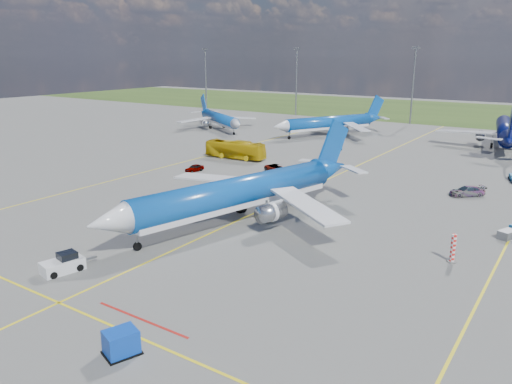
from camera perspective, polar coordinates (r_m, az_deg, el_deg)
The scene contains 16 objects.
ground at distance 59.45m, azimuth -5.68°, elevation -4.92°, with size 400.00×400.00×0.00m, color #545452.
grass_strip at distance 197.14m, azimuth 23.45°, elevation 8.26°, with size 400.00×80.00×0.01m, color #2D4719.
taxiway_lines at distance 81.60m, azimuth 6.83°, elevation 0.74°, with size 60.25×160.00×0.02m.
floodlight_masts at distance 155.13m, azimuth 24.73°, elevation 11.15°, with size 202.20×0.50×22.70m.
warning_post at distance 55.14m, azimuth 21.60°, elevation -5.99°, with size 0.50×0.50×3.00m, color red.
bg_jet_nw at distance 142.67m, azimuth -4.16°, elevation 7.17°, with size 25.10×32.94×8.63m, color #0B48A0, non-canonical shape.
bg_jet_nnw at distance 132.63m, azimuth 8.26°, elevation 6.41°, with size 27.91×36.63×9.59m, color #0B48A0, non-canonical shape.
bg_jet_n at distance 128.80m, azimuth 26.42°, elevation 4.67°, with size 31.36×41.16×10.78m, color #080E45, non-canonical shape.
main_airliner at distance 63.72m, azimuth -2.10°, elevation -3.43°, with size 32.58×42.76×11.20m, color #0B48A0, non-canonical shape.
pushback_tug at distance 52.98m, azimuth -21.14°, elevation -7.69°, with size 2.87×5.64×1.87m.
uld_container at distance 38.25m, azimuth -15.16°, elevation -16.25°, with size 1.80×2.25×1.80m, color #0C3BAE.
apron_bus at distance 101.94m, azimuth -2.38°, elevation 4.85°, with size 3.03×12.96×3.61m, color #C8A40B.
service_car_a at distance 91.33m, azimuth -7.06°, elevation 2.74°, with size 1.53×3.79×1.29m, color #999999.
service_car_b at distance 90.38m, azimuth 2.35°, elevation 2.73°, with size 2.25×4.88×1.36m, color #999999.
service_car_c at distance 81.42m, azimuth 22.99°, elevation 0.10°, with size 2.12×5.21×1.51m, color #999999.
baggage_tug_c at distance 111.58m, azimuth 8.86°, elevation 4.92°, with size 2.83×4.63×1.01m.
Camera 1 is at (35.72, -42.77, 20.72)m, focal length 35.00 mm.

